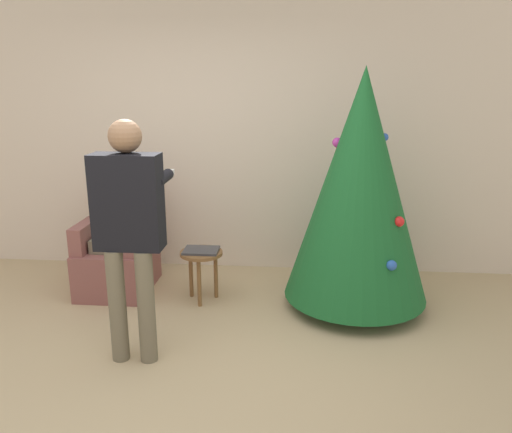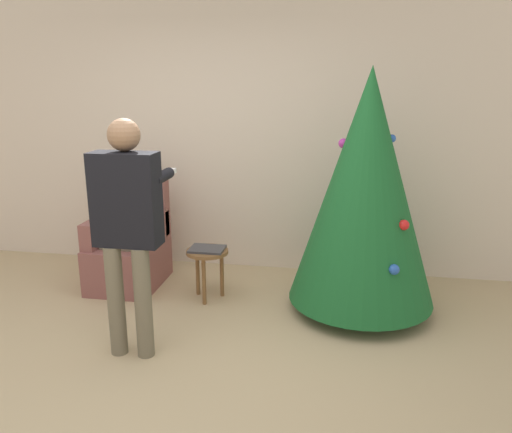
% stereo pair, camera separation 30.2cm
% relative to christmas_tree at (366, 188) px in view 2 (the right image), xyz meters
% --- Properties ---
extents(ground_plane, '(14.00, 14.00, 0.00)m').
position_rel_christmas_tree_xyz_m(ground_plane, '(-1.39, -1.33, -1.06)').
color(ground_plane, tan).
extents(wall_back, '(8.00, 0.06, 2.70)m').
position_rel_christmas_tree_xyz_m(wall_back, '(-1.39, 0.90, 0.29)').
color(wall_back, beige).
rests_on(wall_back, ground_plane).
extents(christmas_tree, '(1.20, 1.20, 2.02)m').
position_rel_christmas_tree_xyz_m(christmas_tree, '(0.00, 0.00, 0.00)').
color(christmas_tree, brown).
rests_on(christmas_tree, ground_plane).
extents(armchair, '(0.61, 0.75, 1.01)m').
position_rel_christmas_tree_xyz_m(armchair, '(-2.16, 0.23, -0.71)').
color(armchair, brown).
rests_on(armchair, ground_plane).
extents(person_seated, '(0.36, 0.46, 1.25)m').
position_rel_christmas_tree_xyz_m(person_seated, '(-2.16, 0.20, -0.38)').
color(person_seated, '#6B604C').
rests_on(person_seated, ground_plane).
extents(person_standing, '(0.46, 0.57, 1.66)m').
position_rel_christmas_tree_xyz_m(person_standing, '(-1.62, -0.96, -0.06)').
color(person_standing, '#6B604C').
rests_on(person_standing, ground_plane).
extents(side_stool, '(0.37, 0.37, 0.46)m').
position_rel_christmas_tree_xyz_m(side_stool, '(-1.34, 0.00, -0.68)').
color(side_stool, brown).
rests_on(side_stool, ground_plane).
extents(laptop, '(0.30, 0.23, 0.02)m').
position_rel_christmas_tree_xyz_m(laptop, '(-1.34, 0.00, -0.59)').
color(laptop, '#38383D').
rests_on(laptop, side_stool).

